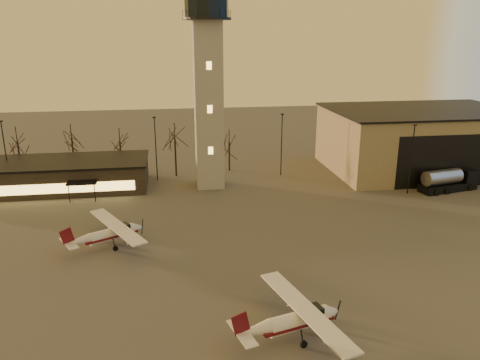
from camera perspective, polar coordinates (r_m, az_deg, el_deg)
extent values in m
plane|color=#484542|center=(44.14, -0.06, -12.62)|extent=(220.00, 220.00, 0.00)
cube|color=#989590|center=(68.83, -3.85, 8.86)|extent=(4.00, 4.00, 24.00)
cylinder|color=black|center=(68.14, -4.06, 19.02)|extent=(6.80, 6.80, 0.30)
cylinder|color=black|center=(68.22, -4.10, 20.57)|extent=(6.00, 6.00, 3.40)
cube|color=#948761|center=(84.81, 21.09, 4.52)|extent=(30.00, 20.00, 10.00)
cube|color=black|center=(83.93, 21.47, 7.95)|extent=(30.60, 20.60, 0.30)
cube|color=black|center=(76.73, 24.61, 2.09)|extent=(18.00, 0.10, 8.00)
cube|color=black|center=(74.46, -20.94, 0.50)|extent=(25.00, 10.00, 4.00)
cube|color=black|center=(73.91, -21.12, 2.10)|extent=(25.40, 10.40, 0.30)
cube|color=#FFC659|center=(69.89, -21.72, -0.98)|extent=(22.00, 0.08, 1.40)
cube|color=black|center=(67.86, -18.70, -0.30)|extent=(4.00, 2.00, 0.20)
cylinder|color=black|center=(77.73, -26.65, 2.76)|extent=(0.16, 0.16, 10.00)
cube|color=black|center=(76.78, -27.15, 6.41)|extent=(0.50, 0.25, 0.18)
cylinder|color=black|center=(73.87, -10.21, 3.67)|extent=(0.16, 0.16, 10.00)
cube|color=black|center=(72.88, -10.42, 7.53)|extent=(0.50, 0.25, 0.18)
cylinder|color=black|center=(75.93, 5.08, 4.24)|extent=(0.16, 0.16, 10.00)
cube|color=black|center=(74.97, 5.18, 8.01)|extent=(0.50, 0.25, 0.18)
cylinder|color=black|center=(70.77, 20.12, 2.28)|extent=(0.16, 0.16, 10.00)
cube|color=black|center=(69.73, 20.54, 6.29)|extent=(0.50, 0.25, 0.18)
cylinder|color=black|center=(83.77, -25.27, 2.37)|extent=(0.28, 0.28, 5.74)
cylinder|color=black|center=(80.65, -14.31, 2.80)|extent=(0.28, 0.28, 5.25)
cylinder|color=black|center=(76.24, -7.86, 2.71)|extent=(0.28, 0.28, 6.16)
cylinder|color=black|center=(78.92, -1.32, 2.93)|extent=(0.28, 0.28, 4.97)
cylinder|color=black|center=(83.73, -19.65, 2.97)|extent=(0.28, 0.28, 5.60)
cylinder|color=silver|center=(37.12, 7.17, -16.65)|extent=(5.20, 2.66, 1.42)
cone|color=silver|center=(38.51, 11.08, -15.50)|extent=(1.30, 1.56, 1.35)
cone|color=silver|center=(35.55, 1.77, -17.89)|extent=(2.83, 1.83, 1.20)
cube|color=black|center=(37.35, 8.69, -15.59)|extent=(1.87, 1.53, 0.76)
cube|color=#520B13|center=(37.06, 6.86, -16.81)|extent=(6.06, 2.93, 0.24)
cube|color=silver|center=(36.90, 7.97, -15.34)|extent=(4.68, 11.99, 0.15)
cube|color=silver|center=(35.15, 0.26, -18.12)|extent=(1.88, 3.72, 0.09)
cube|color=#520B13|center=(34.68, 0.09, -17.14)|extent=(1.48, 0.48, 1.85)
cylinder|color=silver|center=(52.82, -15.28, -6.40)|extent=(5.05, 3.60, 1.41)
cone|color=silver|center=(53.83, -12.40, -5.72)|extent=(1.49, 1.64, 1.34)
cone|color=silver|center=(51.69, -19.09, -7.10)|extent=(2.85, 2.28, 1.19)
cube|color=black|center=(52.99, -14.24, -5.66)|extent=(1.97, 1.77, 0.76)
cube|color=#590C12|center=(52.77, -15.50, -6.50)|extent=(5.83, 4.05, 0.24)
cube|color=silver|center=(52.68, -14.81, -5.43)|extent=(7.08, 11.25, 0.15)
cube|color=silver|center=(51.40, -20.13, -7.22)|extent=(2.55, 3.61, 0.09)
cube|color=#590C12|center=(51.08, -20.34, -6.47)|extent=(1.36, 0.79, 1.84)
cube|color=black|center=(75.57, 23.97, -0.75)|extent=(9.26, 4.31, 1.16)
cube|color=black|center=(77.53, 25.89, 0.53)|extent=(2.56, 2.80, 1.89)
cube|color=black|center=(77.98, 26.29, 0.80)|extent=(0.52, 1.98, 1.05)
cylinder|color=#B6B6BB|center=(74.26, 23.42, 0.33)|extent=(6.22, 3.37, 2.21)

